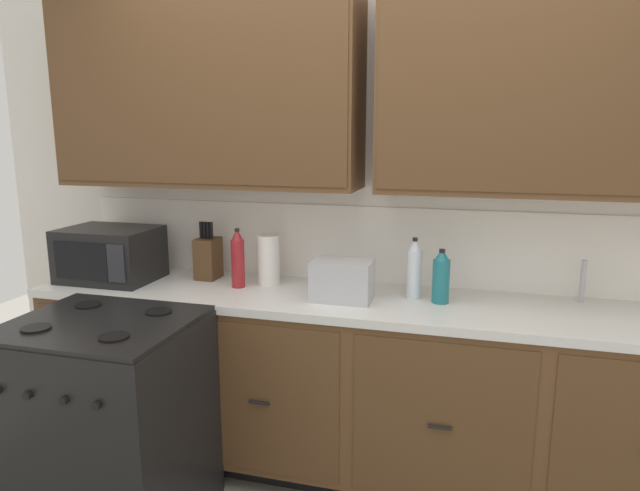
{
  "coord_description": "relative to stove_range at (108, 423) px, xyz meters",
  "views": [
    {
      "loc": [
        0.51,
        -2.26,
        1.73
      ],
      "look_at": [
        -0.2,
        0.27,
        1.19
      ],
      "focal_mm": 31.82,
      "sensor_mm": 36.0,
      "label": 1
    }
  ],
  "objects": [
    {
      "name": "microwave",
      "position": [
        -0.37,
        0.6,
        0.61
      ],
      "size": [
        0.48,
        0.37,
        0.28
      ],
      "color": "black",
      "rests_on": "counter_run"
    },
    {
      "name": "bottle_teal",
      "position": [
        1.36,
        0.65,
        0.59
      ],
      "size": [
        0.08,
        0.08,
        0.25
      ],
      "color": "#1E707A",
      "rests_on": "counter_run"
    },
    {
      "name": "toaster",
      "position": [
        0.91,
        0.57,
        0.56
      ],
      "size": [
        0.28,
        0.18,
        0.19
      ],
      "color": "#B7B7BC",
      "rests_on": "counter_run"
    },
    {
      "name": "knife_block",
      "position": [
        0.12,
        0.77,
        0.58
      ],
      "size": [
        0.11,
        0.14,
        0.31
      ],
      "color": "#52361E",
      "rests_on": "counter_run"
    },
    {
      "name": "paper_towel_roll",
      "position": [
        0.48,
        0.74,
        0.6
      ],
      "size": [
        0.12,
        0.12,
        0.26
      ],
      "primitive_type": "cylinder",
      "color": "white",
      "rests_on": "counter_run"
    },
    {
      "name": "bottle_red",
      "position": [
        0.35,
        0.65,
        0.62
      ],
      "size": [
        0.07,
        0.07,
        0.3
      ],
      "color": "maroon",
      "rests_on": "counter_run"
    },
    {
      "name": "wall_unit",
      "position": [
        0.99,
        0.83,
        1.21
      ],
      "size": [
        4.47,
        0.4,
        2.49
      ],
      "color": "white",
      "rests_on": "ground_plane"
    },
    {
      "name": "stove_range",
      "position": [
        0.0,
        0.0,
        0.0
      ],
      "size": [
        0.76,
        0.68,
        0.95
      ],
      "color": "black",
      "rests_on": "ground_plane"
    },
    {
      "name": "sink_faucet",
      "position": [
        1.99,
        0.84,
        0.57
      ],
      "size": [
        0.02,
        0.02,
        0.2
      ],
      "primitive_type": "cylinder",
      "color": "#B2B5BA",
      "rests_on": "counter_run"
    },
    {
      "name": "counter_run",
      "position": [
        0.99,
        0.63,
        0.01
      ],
      "size": [
        3.3,
        0.64,
        0.94
      ],
      "color": "black",
      "rests_on": "ground_plane"
    },
    {
      "name": "bottle_clear",
      "position": [
        1.23,
        0.7,
        0.61
      ],
      "size": [
        0.07,
        0.07,
        0.29
      ],
      "color": "silver",
      "rests_on": "counter_run"
    }
  ]
}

